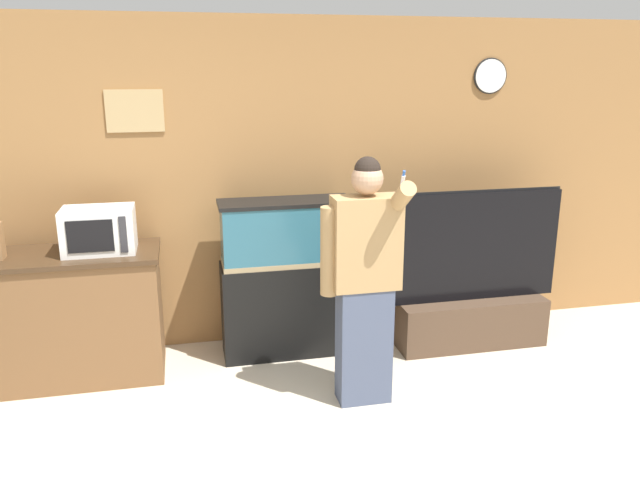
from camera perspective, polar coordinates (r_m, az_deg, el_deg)
wall_back_paneled at (r=5.07m, az=-2.50°, el=5.15°), size 10.00×0.08×2.60m
counter_island at (r=4.89m, az=-21.79°, el=-6.48°), size 1.30×0.60×0.95m
microwave at (r=4.64m, az=-19.56°, el=0.86°), size 0.49×0.33×0.32m
aquarium_on_stand at (r=4.89m, az=-3.06°, el=-3.49°), size 1.02×0.36×1.25m
tv_on_stand at (r=5.26m, az=13.57°, el=-5.42°), size 1.46×0.40×1.29m
person_standing at (r=4.10m, az=4.05°, el=-3.60°), size 0.53×0.40×1.68m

